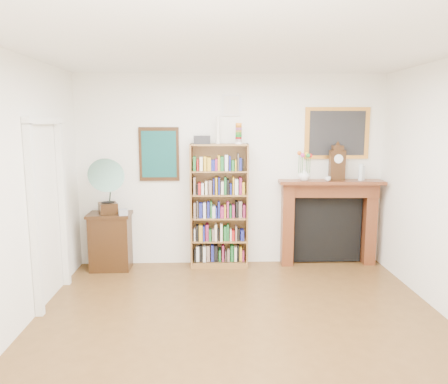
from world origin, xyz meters
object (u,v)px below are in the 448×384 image
fireplace (328,214)px  flower_vase (304,175)px  teacup (328,179)px  mantel_clock (337,163)px  bottle_right (363,173)px  side_cabinet (111,241)px  bottle_left (361,172)px  bookshelf (219,199)px  gramophone (105,183)px  cd_stack (123,212)px

fireplace → flower_vase: size_ratio=8.73×
teacup → mantel_clock: bearing=33.9°
mantel_clock → flower_vase: bearing=-176.4°
teacup → bottle_right: 0.55m
bottle_right → side_cabinet: bearing=-178.7°
side_cabinet → mantel_clock: bearing=0.9°
flower_vase → bottle_left: bearing=-0.3°
side_cabinet → mantel_clock: size_ratio=1.64×
bookshelf → bottle_right: size_ratio=10.39×
bookshelf → fireplace: 1.64m
gramophone → cd_stack: size_ratio=6.67×
cd_stack → bottle_right: 3.49m
bottle_left → side_cabinet: bearing=-179.2°
flower_vase → bottle_right: size_ratio=0.87×
side_cabinet → fireplace: fireplace is taller
flower_vase → cd_stack: bearing=-175.9°
mantel_clock → bottle_right: mantel_clock is taller
flower_vase → bottle_left: 0.83m
bottle_left → flower_vase: bearing=179.7°
fireplace → bottle_right: 0.78m
fireplace → flower_vase: (-0.40, -0.08, 0.60)m
flower_vase → bottle_left: bottle_left is taller
bookshelf → side_cabinet: bookshelf is taller
bottle_right → bookshelf: bearing=-179.6°
bookshelf → teacup: (1.55, -0.09, 0.30)m
bookshelf → cd_stack: (-1.35, -0.21, -0.14)m
bookshelf → gramophone: 1.63m
side_cabinet → bottle_left: size_ratio=3.44×
side_cabinet → bottle_left: bottle_left is taller
gramophone → bookshelf: bearing=-15.0°
mantel_clock → teacup: mantel_clock is taller
cd_stack → teacup: (2.91, 0.12, 0.44)m
side_cabinet → gramophone: 0.87m
fireplace → bottle_right: bottle_right is taller
bottle_right → flower_vase: bearing=-177.9°
teacup → gramophone: bearing=-178.0°
side_cabinet → flower_vase: size_ratio=4.73×
gramophone → teacup: 3.15m
cd_stack → bookshelf: bearing=8.6°
fireplace → bookshelf: bearing=-175.3°
side_cabinet → mantel_clock: mantel_clock is taller
fireplace → flower_vase: 0.73m
bookshelf → side_cabinet: bearing=-175.5°
side_cabinet → teacup: bearing=-0.9°
cd_stack → bottle_left: (3.40, 0.18, 0.53)m
mantel_clock → bottle_right: 0.41m
bottle_right → mantel_clock: bearing=179.0°
cd_stack → mantel_clock: bearing=4.2°
bookshelf → mantel_clock: (1.71, 0.02, 0.51)m
bookshelf → gramophone: size_ratio=2.60×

